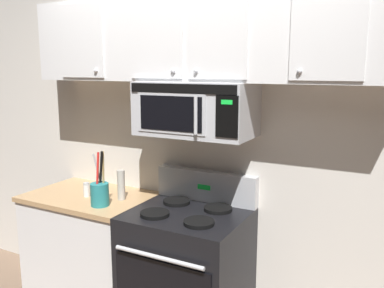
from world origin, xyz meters
name	(u,v)px	position (x,y,z in m)	size (l,w,h in m)	color
back_wall	(212,137)	(0.00, 0.79, 1.35)	(5.20, 0.10, 2.70)	silver
stove_range	(187,274)	(0.00, 0.42, 0.47)	(0.76, 0.69, 1.12)	black
over_range_microwave	(196,109)	(0.00, 0.54, 1.58)	(0.76, 0.43, 0.35)	#B7BABF
upper_cabinets	(198,38)	(0.00, 0.57, 2.02)	(2.50, 0.36, 0.55)	silver
counter_segment	(93,250)	(-0.84, 0.43, 0.45)	(0.93, 0.65, 0.90)	silver
utensil_crock_teal	(100,192)	(-0.60, 0.27, 0.99)	(0.13, 0.13, 0.39)	teal
salt_shaker	(87,190)	(-0.83, 0.38, 0.95)	(0.05, 0.05, 0.10)	white
pepper_mill	(121,185)	(-0.55, 0.44, 1.01)	(0.06, 0.06, 0.22)	#B7B2A8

